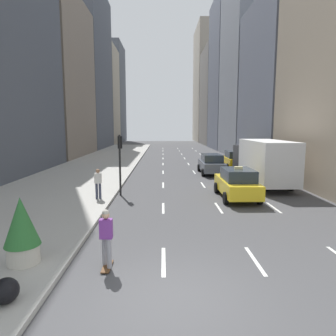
# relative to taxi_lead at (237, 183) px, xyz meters

# --- Properties ---
(ground_plane) EXTENTS (160.00, 160.00, 0.00)m
(ground_plane) POSITION_rel_taxi_lead_xyz_m (-4.00, -10.00, -0.88)
(ground_plane) COLOR #474749
(sidewalk_left) EXTENTS (8.00, 66.00, 0.15)m
(sidewalk_left) POSITION_rel_taxi_lead_xyz_m (-11.00, 17.00, -0.81)
(sidewalk_left) COLOR #ADAAA3
(sidewalk_left) RESTS_ON ground
(lane_markings) EXTENTS (5.72, 56.00, 0.01)m
(lane_markings) POSITION_rel_taxi_lead_xyz_m (-1.40, 13.00, -0.87)
(lane_markings) COLOR white
(lane_markings) RESTS_ON ground
(building_row_left) EXTENTS (6.00, 85.17, 31.53)m
(building_row_left) POSITION_rel_taxi_lead_xyz_m (-18.00, 30.62, 12.32)
(building_row_left) COLOR #4C515B
(building_row_left) RESTS_ON ground
(building_row_right) EXTENTS (6.00, 85.96, 31.03)m
(building_row_right) POSITION_rel_taxi_lead_xyz_m (8.00, 38.36, 11.36)
(building_row_right) COLOR gray
(building_row_right) RESTS_ON ground
(taxi_lead) EXTENTS (2.02, 4.40, 1.87)m
(taxi_lead) POSITION_rel_taxi_lead_xyz_m (0.00, 0.00, 0.00)
(taxi_lead) COLOR yellow
(taxi_lead) RESTS_ON ground
(taxi_second) EXTENTS (2.02, 4.40, 1.87)m
(taxi_second) POSITION_rel_taxi_lead_xyz_m (2.80, 12.37, 0.00)
(taxi_second) COLOR yellow
(taxi_second) RESTS_ON ground
(sedan_black_near) EXTENTS (2.02, 4.63, 1.74)m
(sedan_black_near) POSITION_rel_taxi_lead_xyz_m (0.00, 9.05, 0.00)
(sedan_black_near) COLOR #565B66
(sedan_black_near) RESTS_ON ground
(box_truck) EXTENTS (2.58, 8.40, 3.15)m
(box_truck) POSITION_rel_taxi_lead_xyz_m (2.80, 4.24, 0.83)
(box_truck) COLOR #262628
(box_truck) RESTS_ON ground
(skateboarder) EXTENTS (0.36, 0.80, 1.75)m
(skateboarder) POSITION_rel_taxi_lead_xyz_m (-5.84, -8.41, 0.08)
(skateboarder) COLOR brown
(skateboarder) RESTS_ON ground
(planter_with_shrub) EXTENTS (1.00, 1.00, 1.95)m
(planter_with_shrub) POSITION_rel_taxi_lead_xyz_m (-8.24, -8.37, 0.27)
(planter_with_shrub) COLOR beige
(planter_with_shrub) RESTS_ON sidewalk_left
(trash_bag) EXTENTS (0.57, 0.57, 0.57)m
(trash_bag) POSITION_rel_taxi_lead_xyz_m (-7.73, -10.34, -0.44)
(trash_bag) COLOR black
(trash_bag) RESTS_ON sidewalk_left
(pedestrian_mid_block) EXTENTS (0.36, 0.22, 1.65)m
(pedestrian_mid_block) POSITION_rel_taxi_lead_xyz_m (-7.75, -0.54, 0.19)
(pedestrian_mid_block) COLOR #383D51
(pedestrian_mid_block) RESTS_ON sidewalk_left
(traffic_light_pole) EXTENTS (0.24, 0.42, 3.60)m
(traffic_light_pole) POSITION_rel_taxi_lead_xyz_m (-6.75, 1.01, 1.53)
(traffic_light_pole) COLOR black
(traffic_light_pole) RESTS_ON ground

